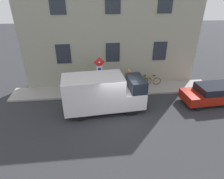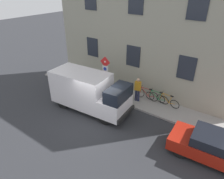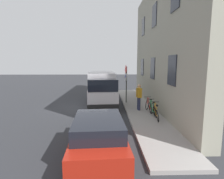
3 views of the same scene
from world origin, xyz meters
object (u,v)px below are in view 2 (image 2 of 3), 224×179
Objects in this scene: bicycle_orange at (167,101)px; parked_hatchback at (215,147)px; delivery_van at (89,91)px; bicycle_green at (157,97)px; sign_post_stacked at (105,71)px; bicycle_red at (147,94)px; pedestrian at (138,89)px.

parked_hatchback is at bearing 146.29° from bicycle_orange.
delivery_van reaches higher than bicycle_orange.
delivery_van is 3.20× the size of bicycle_green.
parked_hatchback reaches higher than bicycle_green.
sign_post_stacked is 4.02m from bicycle_green.
bicycle_orange is 1.00× the size of bicycle_green.
delivery_van is (-1.92, -0.10, -0.73)m from sign_post_stacked.
pedestrian is at bearing 51.62° from bicycle_red.
bicycle_orange is (3.17, -4.17, -0.82)m from delivery_van.
delivery_van is at bearing -51.32° from pedestrian.
bicycle_green is 0.77m from bicycle_red.
sign_post_stacked is at bearing 18.91° from bicycle_green.
bicycle_green is (1.25, -3.49, -1.55)m from sign_post_stacked.
pedestrian is (-0.61, 0.43, 0.56)m from bicycle_red.
pedestrian is (-0.61, 1.98, 0.56)m from bicycle_orange.
pedestrian is (2.56, -2.19, -0.26)m from delivery_van.
sign_post_stacked is 1.66× the size of pedestrian.
delivery_van reaches higher than pedestrian.
parked_hatchback is 5.93m from bicycle_red.
bicycle_orange is at bearing -73.71° from sign_post_stacked.
bicycle_green is at bearing 6.46° from bicycle_orange.
sign_post_stacked is at bearing 21.78° from bicycle_red.
delivery_van is 4.19m from bicycle_red.
pedestrian is (-0.61, 1.21, 0.56)m from bicycle_green.
bicycle_green is 1.00× the size of bicycle_red.
parked_hatchback is 2.39× the size of bicycle_green.
parked_hatchback is (0.16, -7.74, -0.60)m from delivery_van.
parked_hatchback is 2.38× the size of pedestrian.
pedestrian reaches higher than bicycle_orange.
bicycle_orange and bicycle_red have the same top height.
bicycle_orange is 0.77m from bicycle_green.
bicycle_orange is at bearing 32.73° from delivery_van.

